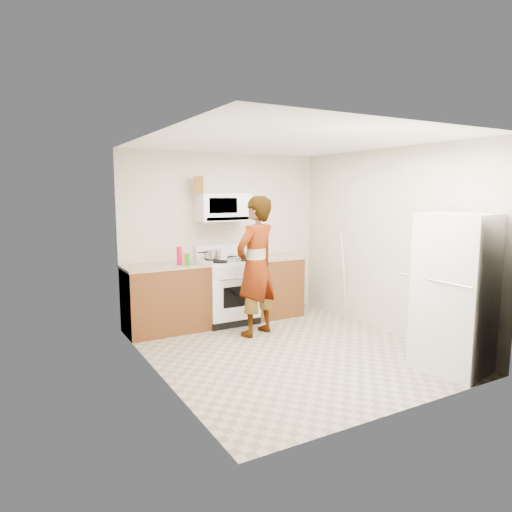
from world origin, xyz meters
TOP-DOWN VIEW (x-y plane):
  - floor at (0.00, 0.00)m, footprint 3.60×3.60m
  - back_wall at (0.00, 1.79)m, footprint 3.20×0.02m
  - right_wall at (1.59, 0.00)m, footprint 0.02×3.60m
  - cabinet_left at (-1.04, 1.49)m, footprint 1.12×0.62m
  - counter_left at (-1.04, 1.49)m, footprint 1.14×0.64m
  - cabinet_right at (0.68, 1.49)m, footprint 0.80×0.62m
  - counter_right at (0.68, 1.49)m, footprint 0.82×0.64m
  - gas_range at (-0.10, 1.48)m, footprint 0.76×0.65m
  - microwave at (-0.10, 1.61)m, footprint 0.76×0.38m
  - person at (-0.03, 0.75)m, footprint 0.80×0.66m
  - fridge at (1.25, -1.36)m, footprint 0.83×0.83m
  - kettle at (0.62, 1.61)m, footprint 0.17×0.17m
  - jug at (-0.48, 1.61)m, footprint 0.18×0.18m
  - saucepan at (-0.26, 1.61)m, footprint 0.24×0.24m
  - tray at (-0.02, 1.33)m, footprint 0.29×0.23m
  - bottle_spray at (-0.87, 1.38)m, footprint 0.09×0.09m
  - bottle_hot_sauce at (-0.81, 1.30)m, footprint 0.07×0.07m
  - bottle_green_cap at (-0.79, 1.26)m, footprint 0.07×0.07m
  - pot_lid at (-0.66, 1.30)m, footprint 0.32×0.32m
  - broom at (1.51, 0.77)m, footprint 0.28×0.14m

SIDE VIEW (x-z plane):
  - floor at x=0.00m, z-range 0.00..0.00m
  - cabinet_left at x=-1.04m, z-range 0.00..0.90m
  - cabinet_right at x=0.68m, z-range 0.00..0.90m
  - gas_range at x=-0.10m, z-range -0.08..1.05m
  - broom at x=1.51m, z-range 0.01..1.32m
  - fridge at x=1.25m, z-range 0.00..1.70m
  - counter_left at x=-1.04m, z-range 0.90..0.93m
  - counter_right at x=0.68m, z-range 0.90..0.93m
  - person at x=-0.03m, z-range 0.00..1.87m
  - pot_lid at x=-0.66m, z-range 0.94..0.95m
  - tray at x=-0.02m, z-range 0.93..0.98m
  - saucepan at x=-0.26m, z-range 0.95..1.07m
  - kettle at x=0.62m, z-range 0.94..1.10m
  - bottle_green_cap at x=-0.79m, z-range 0.94..1.10m
  - bottle_hot_sauce at x=-0.81m, z-range 0.94..1.11m
  - bottle_spray at x=-0.87m, z-range 0.94..1.19m
  - back_wall at x=0.00m, z-range 0.00..2.50m
  - right_wall at x=1.59m, z-range 0.00..2.50m
  - microwave at x=-0.10m, z-range 1.50..1.90m
  - jug at x=-0.48m, z-range 1.90..2.14m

